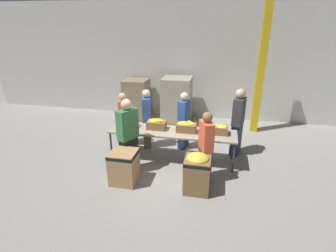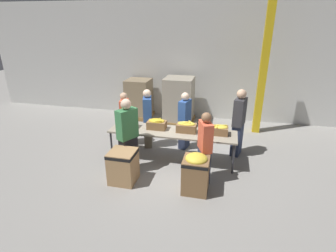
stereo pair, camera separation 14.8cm
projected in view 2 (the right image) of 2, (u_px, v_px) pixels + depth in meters
ground_plane at (172, 159)px, 6.74m from camera, size 30.00×30.00×0.00m
wall_back at (194, 62)px, 9.11m from camera, size 16.00×0.08×4.00m
sorting_table at (172, 133)px, 6.46m from camera, size 3.13×0.77×0.79m
banana_box_0 at (127, 121)px, 6.66m from camera, size 0.46×0.26×0.31m
banana_box_1 at (157, 124)px, 6.54m from camera, size 0.47×0.31×0.27m
banana_box_2 at (187, 127)px, 6.35m from camera, size 0.48×0.31×0.28m
banana_box_3 at (220, 130)px, 6.23m from camera, size 0.39×0.31×0.25m
volunteer_0 at (185, 121)px, 7.11m from camera, size 0.31×0.46×1.58m
volunteer_1 at (205, 148)px, 5.57m from camera, size 0.36×0.48×1.59m
volunteer_2 at (148, 119)px, 7.19m from camera, size 0.33×0.48×1.64m
volunteer_3 at (125, 119)px, 7.35m from camera, size 0.28×0.44×1.52m
volunteer_4 at (239, 123)px, 6.70m from camera, size 0.35×0.52×1.77m
volunteer_5 at (128, 136)px, 5.96m from camera, size 0.44×0.52×1.75m
donation_bin_0 at (123, 165)px, 5.69m from camera, size 0.56×0.56×0.73m
donation_bin_1 at (196, 172)px, 5.34m from camera, size 0.53×0.53×0.85m
support_pillar at (263, 69)px, 7.73m from camera, size 0.22×0.22×4.00m
pallet_stack_0 at (139, 99)px, 9.49m from camera, size 0.90×0.90×1.40m
pallet_stack_1 at (179, 101)px, 8.97m from camera, size 1.04×1.04×1.57m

